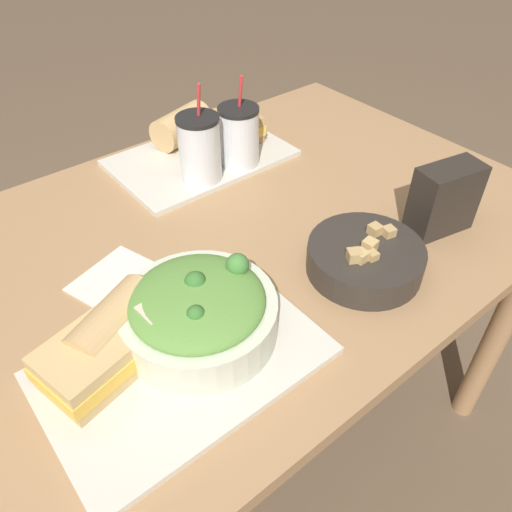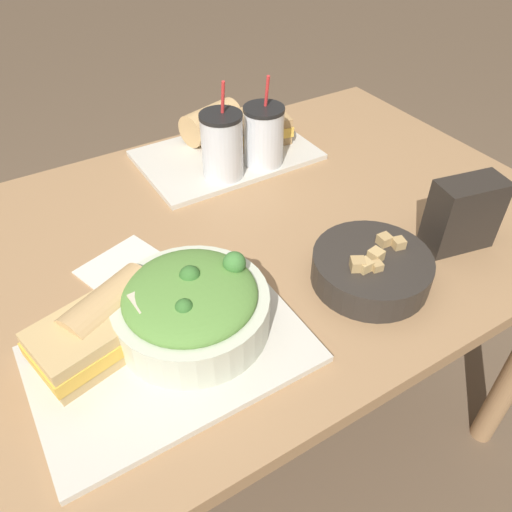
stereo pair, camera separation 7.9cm
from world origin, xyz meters
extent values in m
plane|color=brown|center=(0.00, 0.00, 0.00)|extent=(12.00, 12.00, 0.00)
cube|color=#A37A51|center=(0.00, 0.00, 0.74)|extent=(1.38, 0.85, 0.03)
cylinder|color=#A37A51|center=(0.63, -0.36, 0.36)|extent=(0.06, 0.06, 0.73)
cylinder|color=#A37A51|center=(0.63, 0.36, 0.36)|extent=(0.06, 0.06, 0.73)
cube|color=beige|center=(-0.20, -0.21, 0.76)|extent=(0.40, 0.26, 0.01)
cube|color=beige|center=(0.15, 0.26, 0.76)|extent=(0.40, 0.26, 0.01)
cylinder|color=beige|center=(-0.15, -0.18, 0.80)|extent=(0.24, 0.24, 0.06)
ellipsoid|color=#5B8E3D|center=(-0.15, -0.18, 0.84)|extent=(0.20, 0.20, 0.05)
sphere|color=#38702D|center=(-0.17, -0.22, 0.85)|extent=(0.03, 0.03, 0.03)
sphere|color=#427F38|center=(-0.07, -0.18, 0.86)|extent=(0.04, 0.04, 0.04)
sphere|color=#38702D|center=(-0.14, -0.17, 0.86)|extent=(0.03, 0.03, 0.03)
cube|color=beige|center=(-0.12, -0.18, 0.85)|extent=(0.05, 0.04, 0.01)
cube|color=beige|center=(-0.21, -0.17, 0.85)|extent=(0.05, 0.05, 0.01)
cylinder|color=#2D2823|center=(0.16, -0.24, 0.78)|extent=(0.20, 0.20, 0.05)
cylinder|color=#5B2D19|center=(0.16, -0.24, 0.80)|extent=(0.18, 0.18, 0.01)
cube|color=tan|center=(0.13, -0.25, 0.82)|extent=(0.02, 0.02, 0.02)
cube|color=tan|center=(0.12, -0.24, 0.82)|extent=(0.03, 0.03, 0.02)
cube|color=tan|center=(0.20, -0.22, 0.82)|extent=(0.02, 0.02, 0.02)
cube|color=tan|center=(0.16, -0.24, 0.82)|extent=(0.03, 0.03, 0.02)
cube|color=tan|center=(0.14, -0.26, 0.82)|extent=(0.02, 0.02, 0.02)
cube|color=tan|center=(0.21, -0.24, 0.82)|extent=(0.02, 0.02, 0.02)
cube|color=tan|center=(-0.30, -0.15, 0.78)|extent=(0.17, 0.13, 0.02)
cube|color=#EFB742|center=(-0.30, -0.15, 0.80)|extent=(0.17, 0.14, 0.02)
cube|color=tan|center=(-0.30, -0.15, 0.82)|extent=(0.17, 0.13, 0.02)
cylinder|color=tan|center=(-0.26, -0.12, 0.81)|extent=(0.16, 0.13, 0.08)
cylinder|color=beige|center=(-0.19, -0.09, 0.81)|extent=(0.04, 0.07, 0.07)
cube|color=tan|center=(0.25, 0.28, 0.78)|extent=(0.16, 0.13, 0.02)
cube|color=#EFB742|center=(0.25, 0.28, 0.80)|extent=(0.17, 0.14, 0.02)
cube|color=tan|center=(0.25, 0.28, 0.82)|extent=(0.16, 0.13, 0.02)
cylinder|color=tan|center=(0.16, 0.35, 0.81)|extent=(0.16, 0.11, 0.08)
cylinder|color=beige|center=(0.23, 0.37, 0.81)|extent=(0.03, 0.07, 0.07)
cylinder|color=silver|center=(0.10, 0.18, 0.84)|extent=(0.09, 0.09, 0.14)
cylinder|color=black|center=(0.10, 0.18, 0.83)|extent=(0.08, 0.08, 0.11)
cylinder|color=black|center=(0.10, 0.18, 0.91)|extent=(0.09, 0.09, 0.01)
cylinder|color=red|center=(0.11, 0.18, 0.94)|extent=(0.01, 0.02, 0.08)
cylinder|color=silver|center=(0.20, 0.18, 0.83)|extent=(0.09, 0.09, 0.12)
cylinder|color=#701E47|center=(0.20, 0.18, 0.82)|extent=(0.08, 0.08, 0.10)
cylinder|color=black|center=(0.20, 0.18, 0.90)|extent=(0.09, 0.09, 0.01)
cylinder|color=red|center=(0.21, 0.18, 0.93)|extent=(0.01, 0.02, 0.08)
cube|color=#28231E|center=(0.36, -0.24, 0.83)|extent=(0.14, 0.09, 0.14)
cube|color=silver|center=(-0.20, 0.03, 0.76)|extent=(0.16, 0.13, 0.00)
camera|label=1|loc=(-0.40, -0.62, 1.36)|focal=35.00mm
camera|label=2|loc=(-0.33, -0.67, 1.36)|focal=35.00mm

